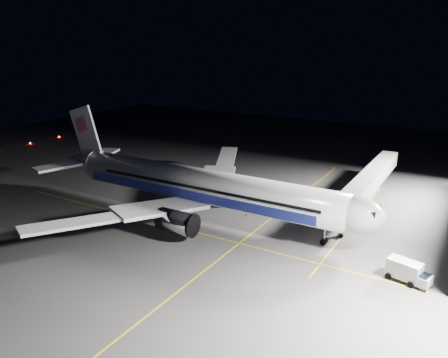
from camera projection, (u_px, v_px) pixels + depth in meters
ground at (204, 216)px, 72.33m from camera, size 200.00×200.00×0.00m
guide_line_main at (258, 229)px, 67.45m from camera, size 0.25×80.00×0.01m
guide_line_cross at (182, 229)px, 67.40m from camera, size 70.00×0.25×0.01m
guide_line_side at (353, 222)px, 69.82m from camera, size 0.25×40.00×0.01m
airliner at (198, 186)px, 71.30m from camera, size 61.48×54.22×16.64m
jet_bridge at (368, 182)px, 75.06m from camera, size 3.60×34.40×6.30m
service_truck at (408, 271)px, 52.10m from camera, size 5.43×3.28×2.60m
baggage_tug at (227, 176)px, 91.07m from camera, size 3.02×2.72×1.81m
safety_cone_a at (247, 214)px, 72.61m from camera, size 0.35×0.35×0.52m
safety_cone_b at (247, 214)px, 72.60m from camera, size 0.39×0.39×0.58m
safety_cone_c at (272, 196)px, 80.86m from camera, size 0.35×0.35×0.52m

